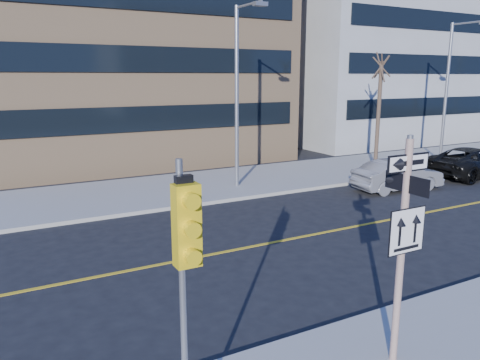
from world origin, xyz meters
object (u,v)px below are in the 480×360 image
streetlight_a (239,85)px  street_tree_west (381,69)px  parked_car_c (473,162)px  parked_car_b (398,176)px  sign_pole (403,239)px  streetlight_b (451,83)px  traffic_signal (186,249)px

streetlight_a → street_tree_west: bearing=3.5°
street_tree_west → parked_car_c: bearing=-50.0°
street_tree_west → parked_car_b: bearing=-122.8°
streetlight_a → sign_pole: bearing=-106.8°
sign_pole → parked_car_b: size_ratio=0.95×
sign_pole → streetlight_b: bearing=36.4°
streetlight_b → sign_pole: bearing=-143.6°
parked_car_c → traffic_signal: bearing=113.5°
parked_car_c → sign_pole: bearing=118.5°
street_tree_west → streetlight_b: bearing=-6.2°
parked_car_c → street_tree_west: street_tree_west is taller
streetlight_a → street_tree_west: size_ratio=1.26×
streetlight_a → street_tree_west: streetlight_a is taller
parked_car_b → streetlight_b: size_ratio=0.53×
parked_car_b → streetlight_a: 8.33m
traffic_signal → parked_car_c: 22.71m
sign_pole → streetlight_a: size_ratio=0.51×
parked_car_b → traffic_signal: bearing=130.1°
traffic_signal → parked_car_b: 17.53m
sign_pole → traffic_signal: size_ratio=1.02×
parked_car_b → parked_car_c: bearing=-80.8°
streetlight_b → street_tree_west: size_ratio=1.26×
parked_car_c → streetlight_b: 5.45m
traffic_signal → parked_car_c: size_ratio=0.73×
parked_car_b → streetlight_a: streetlight_a is taller
sign_pole → street_tree_west: size_ratio=0.64×
traffic_signal → streetlight_b: size_ratio=0.50×
streetlight_a → streetlight_b: bearing=0.0°
traffic_signal → streetlight_a: 15.72m
street_tree_west → streetlight_a: bearing=-176.5°
sign_pole → traffic_signal: sign_pole is taller
parked_car_b → parked_car_c: 5.86m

